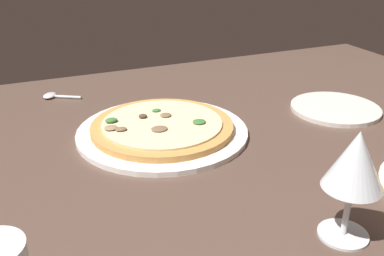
% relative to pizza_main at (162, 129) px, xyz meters
% --- Properties ---
extents(dining_table, '(1.50, 1.10, 0.04)m').
position_rel_pizza_main_xyz_m(dining_table, '(-0.08, 0.11, -0.03)').
color(dining_table, brown).
rests_on(dining_table, ground).
extents(pizza_main, '(0.33, 0.33, 0.03)m').
position_rel_pizza_main_xyz_m(pizza_main, '(0.00, 0.00, 0.00)').
color(pizza_main, white).
rests_on(pizza_main, dining_table).
extents(wine_glass_near, '(0.07, 0.07, 0.15)m').
position_rel_pizza_main_xyz_m(wine_glass_near, '(-0.11, 0.38, 0.09)').
color(wine_glass_near, silver).
rests_on(wine_glass_near, dining_table).
extents(side_plate, '(0.19, 0.19, 0.01)m').
position_rel_pizza_main_xyz_m(side_plate, '(-0.39, 0.03, -0.01)').
color(side_plate, silver).
rests_on(side_plate, dining_table).
extents(spoon, '(0.09, 0.07, 0.01)m').
position_rel_pizza_main_xyz_m(spoon, '(0.17, -0.29, -0.01)').
color(spoon, silver).
rests_on(spoon, dining_table).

